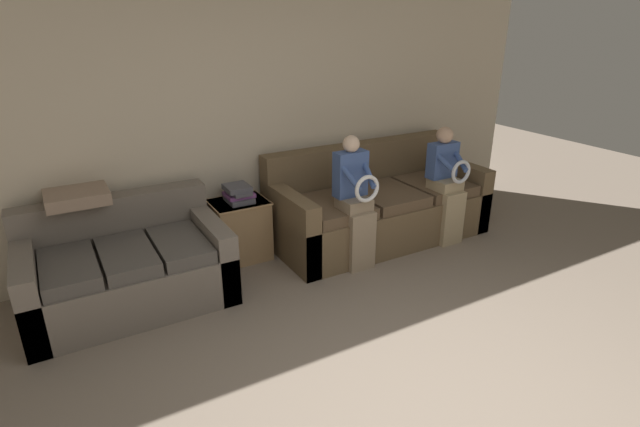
% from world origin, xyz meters
% --- Properties ---
extents(wall_back, '(7.00, 0.06, 2.55)m').
position_xyz_m(wall_back, '(0.00, 3.10, 1.27)').
color(wall_back, beige).
rests_on(wall_back, ground_plane).
extents(couch_main, '(2.28, 0.98, 0.96)m').
position_xyz_m(couch_main, '(1.29, 2.59, 0.34)').
color(couch_main, brown).
rests_on(couch_main, ground_plane).
extents(couch_side, '(1.58, 0.98, 0.82)m').
position_xyz_m(couch_side, '(-1.26, 2.56, 0.30)').
color(couch_side, '#70665B').
rests_on(couch_side, ground_plane).
extents(child_left_seated, '(0.31, 0.37, 1.24)m').
position_xyz_m(child_left_seated, '(0.73, 2.17, 0.68)').
color(child_left_seated, gray).
rests_on(child_left_seated, ground_plane).
extents(child_right_seated, '(0.32, 0.37, 1.20)m').
position_xyz_m(child_right_seated, '(1.85, 2.17, 0.66)').
color(child_right_seated, tan).
rests_on(child_right_seated, ground_plane).
extents(side_shelf, '(0.53, 0.43, 0.59)m').
position_xyz_m(side_shelf, '(-0.16, 2.84, 0.30)').
color(side_shelf, '#9E7A51').
rests_on(side_shelf, ground_plane).
extents(book_stack, '(0.26, 0.27, 0.17)m').
position_xyz_m(book_stack, '(-0.16, 2.83, 0.67)').
color(book_stack, '#4C4C56').
rests_on(book_stack, side_shelf).
extents(throw_pillow, '(0.48, 0.48, 0.10)m').
position_xyz_m(throw_pillow, '(-1.51, 2.91, 0.87)').
color(throw_pillow, gray).
rests_on(throw_pillow, couch_side).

